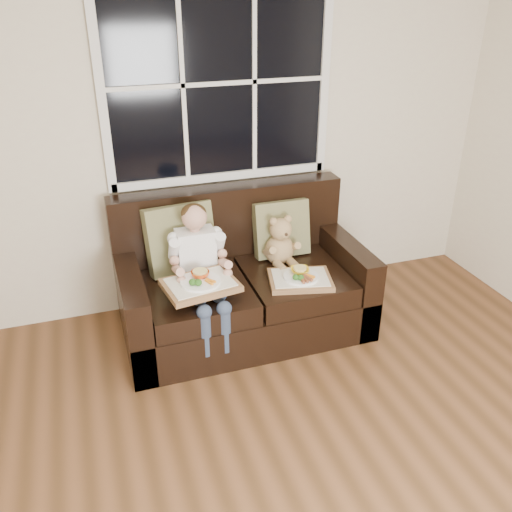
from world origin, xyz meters
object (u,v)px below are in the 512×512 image
object	(u,v)px
child	(200,260)
tray_left	(200,283)
tray_right	(300,278)
teddy_bear	(280,244)
loveseat	(241,287)

from	to	relation	value
child	tray_left	xyz separation A→B (m)	(-0.04, -0.19, -0.06)
tray_right	child	bearing A→B (deg)	178.28
child	teddy_bear	bearing A→B (deg)	12.43
child	tray_left	size ratio (longest dim) A/B	1.69
child	tray_left	world-z (taller)	child
child	teddy_bear	world-z (taller)	child
loveseat	tray_right	bearing A→B (deg)	-41.84
tray_left	child	bearing A→B (deg)	68.47
loveseat	tray_right	xyz separation A→B (m)	(0.33, -0.29, 0.17)
loveseat	child	distance (m)	0.47
child	tray_right	distance (m)	0.69
teddy_bear	loveseat	bearing A→B (deg)	178.86
loveseat	tray_right	size ratio (longest dim) A/B	3.55
child	teddy_bear	distance (m)	0.63
teddy_bear	tray_left	distance (m)	0.74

